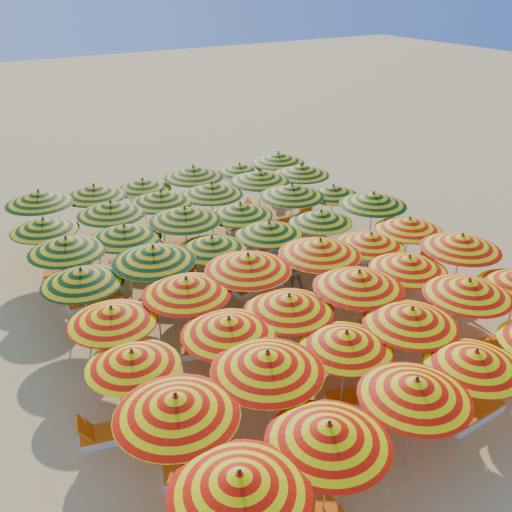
% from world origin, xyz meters
% --- Properties ---
extents(ground, '(120.00, 120.00, 0.00)m').
position_xyz_m(ground, '(0.00, 0.00, 0.00)').
color(ground, tan).
rests_on(ground, ground).
extents(umbrella_0, '(2.81, 2.81, 2.57)m').
position_xyz_m(umbrella_0, '(-5.14, -7.42, 2.26)').
color(umbrella_0, silver).
rests_on(umbrella_0, ground).
extents(umbrella_1, '(2.72, 2.72, 2.50)m').
position_xyz_m(umbrella_1, '(-3.18, -7.24, 2.20)').
color(umbrella_1, silver).
rests_on(umbrella_1, ground).
extents(umbrella_2, '(2.55, 2.55, 2.46)m').
position_xyz_m(umbrella_2, '(-0.90, -7.14, 2.17)').
color(umbrella_2, silver).
rests_on(umbrella_2, ground).
extents(umbrella_3, '(2.82, 2.82, 2.34)m').
position_xyz_m(umbrella_3, '(1.04, -7.03, 2.06)').
color(umbrella_3, silver).
rests_on(umbrella_3, ground).
extents(umbrella_6, '(2.93, 2.93, 2.62)m').
position_xyz_m(umbrella_6, '(-5.28, -5.23, 2.30)').
color(umbrella_6, silver).
rests_on(umbrella_6, ground).
extents(umbrella_7, '(2.48, 2.48, 2.61)m').
position_xyz_m(umbrella_7, '(-3.07, -5.00, 2.29)').
color(umbrella_7, silver).
rests_on(umbrella_7, ground).
extents(umbrella_8, '(2.60, 2.60, 2.34)m').
position_xyz_m(umbrella_8, '(-0.92, -4.99, 2.06)').
color(umbrella_8, silver).
rests_on(umbrella_8, ground).
extents(umbrella_9, '(2.40, 2.40, 2.47)m').
position_xyz_m(umbrella_9, '(0.95, -5.18, 2.18)').
color(umbrella_9, silver).
rests_on(umbrella_9, ground).
extents(umbrella_10, '(2.88, 2.88, 2.48)m').
position_xyz_m(umbrella_10, '(3.23, -4.97, 2.19)').
color(umbrella_10, silver).
rests_on(umbrella_10, ground).
extents(umbrella_12, '(2.82, 2.82, 2.25)m').
position_xyz_m(umbrella_12, '(-5.35, -3.00, 1.98)').
color(umbrella_12, silver).
rests_on(umbrella_12, ground).
extents(umbrella_13, '(2.92, 2.92, 2.47)m').
position_xyz_m(umbrella_13, '(-3.04, -3.26, 2.18)').
color(umbrella_13, silver).
rests_on(umbrella_13, ground).
extents(umbrella_14, '(2.75, 2.75, 2.46)m').
position_xyz_m(umbrella_14, '(-1.23, -3.12, 2.16)').
color(umbrella_14, silver).
rests_on(umbrella_14, ground).
extents(umbrella_15, '(2.76, 2.76, 2.59)m').
position_xyz_m(umbrella_15, '(0.92, -3.26, 2.28)').
color(umbrella_15, silver).
rests_on(umbrella_15, ground).
extents(umbrella_16, '(2.93, 2.93, 2.40)m').
position_xyz_m(umbrella_16, '(2.99, -3.06, 2.12)').
color(umbrella_16, silver).
rests_on(umbrella_16, ground).
extents(umbrella_17, '(2.77, 2.77, 2.57)m').
position_xyz_m(umbrella_17, '(5.14, -3.08, 2.27)').
color(umbrella_17, silver).
rests_on(umbrella_17, ground).
extents(umbrella_18, '(2.81, 2.81, 2.38)m').
position_xyz_m(umbrella_18, '(-5.20, -1.22, 2.09)').
color(umbrella_18, silver).
rests_on(umbrella_18, ground).
extents(umbrella_19, '(3.00, 3.00, 2.54)m').
position_xyz_m(umbrella_19, '(-3.12, -1.10, 2.24)').
color(umbrella_19, silver).
rests_on(umbrella_19, ground).
extents(umbrella_20, '(3.07, 3.07, 2.63)m').
position_xyz_m(umbrella_20, '(-1.13, -0.91, 2.31)').
color(umbrella_20, silver).
rests_on(umbrella_20, ground).
extents(umbrella_21, '(2.95, 2.95, 2.62)m').
position_xyz_m(umbrella_21, '(1.20, -1.19, 2.31)').
color(umbrella_21, silver).
rests_on(umbrella_21, ground).
extents(umbrella_22, '(2.70, 2.70, 2.31)m').
position_xyz_m(umbrella_22, '(3.26, -1.13, 2.03)').
color(umbrella_22, silver).
rests_on(umbrella_22, ground).
extents(umbrella_23, '(2.74, 2.74, 2.40)m').
position_xyz_m(umbrella_23, '(5.03, -1.02, 2.11)').
color(umbrella_23, silver).
rests_on(umbrella_23, ground).
extents(umbrella_24, '(2.43, 2.43, 2.43)m').
position_xyz_m(umbrella_24, '(-5.29, 1.05, 2.14)').
color(umbrella_24, silver).
rests_on(umbrella_24, ground).
extents(umbrella_25, '(3.14, 3.14, 2.61)m').
position_xyz_m(umbrella_25, '(-3.20, 0.98, 2.30)').
color(umbrella_25, silver).
rests_on(umbrella_25, ground).
extents(umbrella_26, '(2.29, 2.29, 2.33)m').
position_xyz_m(umbrella_26, '(-1.17, 1.22, 2.05)').
color(umbrella_26, silver).
rests_on(umbrella_26, ground).
extents(umbrella_27, '(2.85, 2.85, 2.37)m').
position_xyz_m(umbrella_27, '(0.91, 1.17, 2.09)').
color(umbrella_27, silver).
rests_on(umbrella_27, ground).
extents(umbrella_28, '(2.44, 2.44, 2.33)m').
position_xyz_m(umbrella_28, '(3.00, 1.13, 2.05)').
color(umbrella_28, silver).
rests_on(umbrella_28, ground).
extents(umbrella_29, '(3.08, 3.08, 2.59)m').
position_xyz_m(umbrella_29, '(5.26, 1.02, 2.28)').
color(umbrella_29, silver).
rests_on(umbrella_29, ground).
extents(umbrella_30, '(2.74, 2.74, 2.52)m').
position_xyz_m(umbrella_30, '(-5.14, 3.09, 2.22)').
color(umbrella_30, silver).
rests_on(umbrella_30, ground).
extents(umbrella_31, '(2.92, 2.92, 2.47)m').
position_xyz_m(umbrella_31, '(-3.28, 3.18, 2.17)').
color(umbrella_31, silver).
rests_on(umbrella_31, ground).
extents(umbrella_32, '(3.13, 3.13, 2.62)m').
position_xyz_m(umbrella_32, '(-1.15, 3.21, 2.31)').
color(umbrella_32, silver).
rests_on(umbrella_32, ground).
extents(umbrella_33, '(2.87, 2.87, 2.44)m').
position_xyz_m(umbrella_33, '(0.84, 2.93, 2.15)').
color(umbrella_33, silver).
rests_on(umbrella_33, ground).
extents(umbrella_34, '(3.08, 3.08, 2.62)m').
position_xyz_m(umbrella_34, '(3.21, 3.20, 2.31)').
color(umbrella_34, silver).
rests_on(umbrella_34, ground).
extents(umbrella_35, '(2.46, 2.46, 2.32)m').
position_xyz_m(umbrella_35, '(4.98, 2.97, 2.04)').
color(umbrella_35, silver).
rests_on(umbrella_35, ground).
extents(umbrella_36, '(2.96, 2.96, 2.38)m').
position_xyz_m(umbrella_36, '(-5.32, 5.29, 2.10)').
color(umbrella_36, silver).
rests_on(umbrella_36, ground).
extents(umbrella_37, '(2.47, 2.47, 2.54)m').
position_xyz_m(umbrella_37, '(-3.04, 5.21, 2.24)').
color(umbrella_37, silver).
rests_on(umbrella_37, ground).
extents(umbrella_38, '(2.40, 2.40, 2.52)m').
position_xyz_m(umbrella_38, '(-1.11, 5.35, 2.22)').
color(umbrella_38, silver).
rests_on(umbrella_38, ground).
extents(umbrella_39, '(2.89, 2.89, 2.53)m').
position_xyz_m(umbrella_39, '(0.84, 5.10, 2.22)').
color(umbrella_39, silver).
rests_on(umbrella_39, ground).
extents(umbrella_40, '(3.08, 3.08, 2.59)m').
position_xyz_m(umbrella_40, '(3.11, 5.32, 2.28)').
color(umbrella_40, silver).
rests_on(umbrella_40, ground).
extents(umbrella_41, '(2.46, 2.46, 2.50)m').
position_xyz_m(umbrella_41, '(5.11, 5.26, 2.20)').
color(umbrella_41, silver).
rests_on(umbrella_41, ground).
extents(umbrella_42, '(3.04, 3.04, 2.62)m').
position_xyz_m(umbrella_42, '(-4.97, 7.39, 2.30)').
color(umbrella_42, silver).
rests_on(umbrella_42, ground).
extents(umbrella_43, '(2.86, 2.86, 2.51)m').
position_xyz_m(umbrella_43, '(-3.00, 7.27, 2.21)').
color(umbrella_43, silver).
rests_on(umbrella_43, ground).
extents(umbrella_44, '(2.67, 2.67, 2.35)m').
position_xyz_m(umbrella_44, '(-1.04, 7.38, 2.07)').
color(umbrella_44, silver).
rests_on(umbrella_44, ground).
extents(umbrella_45, '(2.60, 2.60, 2.59)m').
position_xyz_m(umbrella_45, '(1.06, 7.13, 2.28)').
color(umbrella_45, silver).
rests_on(umbrella_45, ground).
extents(umbrella_46, '(2.22, 2.22, 2.30)m').
position_xyz_m(umbrella_46, '(3.27, 7.22, 2.02)').
color(umbrella_46, silver).
rests_on(umbrella_46, ground).
extents(umbrella_47, '(2.89, 2.89, 2.50)m').
position_xyz_m(umbrella_47, '(5.21, 7.17, 2.20)').
color(umbrella_47, silver).
rests_on(umbrella_47, ground).
extents(lounger_1, '(1.75, 0.64, 0.69)m').
position_xyz_m(lounger_1, '(1.54, -6.91, 0.15)').
color(lounger_1, white).
rests_on(lounger_1, ground).
extents(lounger_2, '(1.83, 1.15, 0.69)m').
position_xyz_m(lounger_2, '(-4.68, -5.13, 0.15)').
color(lounger_2, white).
rests_on(lounger_2, ground).
extents(lounger_3, '(1.83, 1.14, 0.69)m').
position_xyz_m(lounger_3, '(-0.32, -5.11, 0.15)').
color(lounger_3, white).
rests_on(lounger_3, ground).
extents(lounger_4, '(1.82, 0.96, 0.69)m').
position_xyz_m(lounger_4, '(4.50, -5.38, 0.15)').
color(lounger_4, white).
rests_on(lounger_4, ground).
extents(lounger_5, '(1.82, 0.96, 0.69)m').
position_xyz_m(lounger_5, '(-5.95, -3.05, 0.15)').
color(lounger_5, white).
rests_on(lounger_5, ground).
extents(lounger_6, '(1.82, 1.19, 0.69)m').
position_xyz_m(lounger_6, '(-2.44, -3.07, 0.15)').
color(lounger_6, white).
rests_on(lounger_6, ground).
extents(lounger_7, '(1.75, 0.65, 0.69)m').
position_xyz_m(lounger_7, '(-1.73, -2.89, 0.15)').
color(lounger_7, white).
rests_on(lounger_7, ground).
extents(lounger_8, '(1.83, 1.10, 0.69)m').
position_xyz_m(lounger_8, '(2.48, -3.17, 0.15)').
color(lounger_8, white).
rests_on(lounger_8, ground).
extents(lounger_9, '(1.79, 0.79, 0.69)m').
position_xyz_m(lounger_9, '(4.64, -3.25, 0.15)').
color(lounger_9, white).
rests_on(lounger_9, ground).
extents(lounger_10, '(1.82, 1.19, 0.69)m').
position_xyz_m(lounger_10, '(-2.62, -1.29, 0.15)').
color(lounger_10, white).
rests_on(lounger_10, ground).
extents(lounger_11, '(1.82, 1.17, 0.69)m').
position_xyz_m(lounger_11, '(-0.53, -1.12, 0.15)').
color(lounger_11, white).
rests_on(lounger_11, ground).
extents(lounger_12, '(1.82, 1.17, 0.69)m').
position_xyz_m(lounger_12, '(5.63, -1.19, 0.15)').
color(lounger_12, white).
rests_on(lounger_12, ground).
extents(lounger_13, '(1.76, 0.68, 0.69)m').
position_xyz_m(lounger_13, '(0.31, 0.99, 0.15)').
color(lounger_13, white).
rests_on(lounger_13, ground).
extents(lounger_14, '(1.82, 1.17, 0.69)m').
position_xyz_m(lounger_14, '(3.50, 0.89, 0.15)').
color(lounger_14, white).
rests_on(lounger_14, ground).
extents(lounger_15, '(1.83, 1.12, 0.69)m').
position_xyz_m(lounger_15, '(4.75, 0.90, 0.15)').
color(lounger_15, white).
rests_on(lounger_15, ground).
extents(lounger_16, '(1.76, 0.66, 0.69)m').
position_xyz_m(lounger_16, '(-4.64, 2.93, 0.15)').
color(lounger_16, white).
rests_on(lounger_16, ground).
extents(lounger_17, '(1.82, 1.18, 0.69)m').
position_xyz_m(lounger_17, '(-1.66, 3.38, 0.15)').
color(lounger_17, white).
rests_on(lounger_17, ground).
extents(lounger_18, '(1.74, 0.59, 0.69)m').
position_xyz_m(lounger_18, '(2.71, 3.31, 0.15)').
color(lounger_18, white).
rests_on(lounger_18, ground).
extents(lounger_19, '(1.82, 0.99, 0.69)m').
position_xyz_m(lounger_19, '(-4.73, 5.27, 0.15)').
color(lounger_19, white).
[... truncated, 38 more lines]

